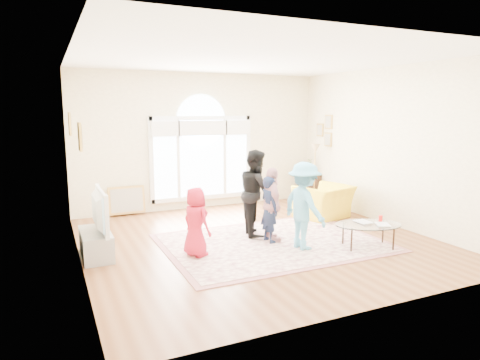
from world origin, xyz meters
name	(u,v)px	position (x,y,z in m)	size (l,w,h in m)	color
ground	(257,240)	(0.00, 0.00, 0.00)	(6.00, 6.00, 0.00)	#5D3015
room_shell	(204,143)	(0.01, 2.83, 1.57)	(6.00, 6.00, 6.00)	#FCF1C5
area_rug	(273,242)	(0.18, -0.25, 0.01)	(3.60, 2.60, 0.02)	beige
rug_border	(273,243)	(0.18, -0.25, 0.01)	(3.80, 2.80, 0.01)	#9C5F5F
tv_console	(96,244)	(-2.75, 0.30, 0.21)	(0.45, 1.00, 0.42)	#909498
television	(95,211)	(-2.74, 0.30, 0.76)	(0.18, 1.17, 0.67)	black
coffee_table	(368,225)	(1.53, -1.16, 0.40)	(1.31, 1.06, 0.54)	silver
armchair	(324,202)	(2.08, 0.89, 0.36)	(1.10, 0.96, 0.71)	yellow
side_cabinet	(309,188)	(2.78, 2.52, 0.35)	(0.40, 0.50, 0.70)	black
floor_lamp	(315,153)	(2.64, 2.10, 1.28)	(0.30, 0.30, 1.51)	black
plant_pedestal	(305,187)	(2.70, 2.61, 0.35)	(0.20, 0.20, 0.70)	white
potted_plant	(305,166)	(2.70, 2.61, 0.90)	(0.36, 0.31, 0.40)	#33722D
leaning_picture	(127,215)	(-1.81, 2.90, 0.00)	(0.80, 0.05, 0.62)	tan
child_red	(196,222)	(-1.28, -0.37, 0.58)	(0.54, 0.35, 1.11)	#B3172D
child_navy	(269,209)	(0.14, -0.19, 0.61)	(0.43, 0.28, 1.18)	#161F39
child_black	(256,192)	(0.13, 0.31, 0.82)	(0.78, 0.61, 1.60)	black
child_pink	(272,205)	(0.19, -0.18, 0.68)	(0.78, 0.32, 1.32)	#D19094
child_blue	(304,206)	(0.49, -0.76, 0.75)	(0.95, 0.55, 1.47)	#52A6CC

